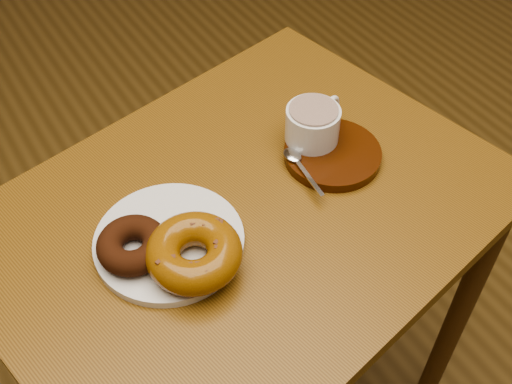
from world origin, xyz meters
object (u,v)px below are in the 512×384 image
donut_plate (169,241)px  saucer (332,154)px  coffee_cup (313,123)px  cafe_table (245,253)px

donut_plate → saucer: bearing=3.3°
donut_plate → coffee_cup: bearing=11.6°
cafe_table → coffee_cup: bearing=7.6°
donut_plate → coffee_cup: (0.28, 0.06, 0.04)m
cafe_table → donut_plate: bearing=170.2°
saucer → cafe_table: bearing=-175.4°
cafe_table → coffee_cup: size_ratio=7.77×
cafe_table → saucer: saucer is taller
saucer → donut_plate: bearing=-176.7°
coffee_cup → donut_plate: bearing=173.1°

